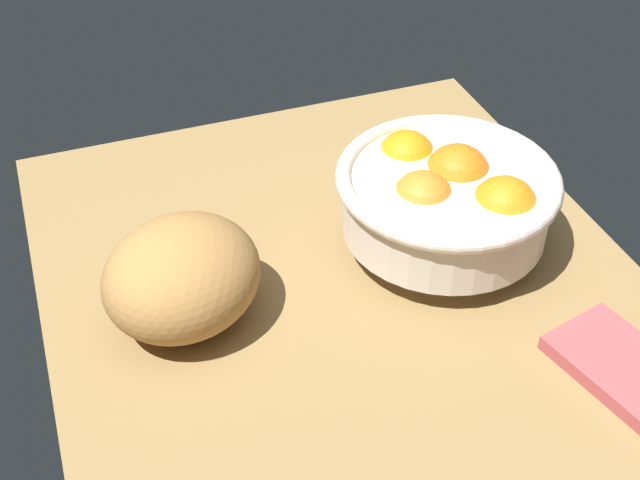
# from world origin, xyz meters

# --- Properties ---
(ground_plane) EXTENTS (0.78, 0.58, 0.03)m
(ground_plane) POSITION_xyz_m (0.00, 0.00, -0.01)
(ground_plane) COLOR olive
(fruit_bowl) EXTENTS (0.22, 0.22, 0.11)m
(fruit_bowl) POSITION_xyz_m (-0.08, 0.12, 0.06)
(fruit_bowl) COLOR silver
(fruit_bowl) RESTS_ON ground
(bread_loaf) EXTENTS (0.20, 0.20, 0.10)m
(bread_loaf) POSITION_xyz_m (-0.07, -0.16, 0.05)
(bread_loaf) COLOR #AE7B41
(bread_loaf) RESTS_ON ground
(napkin_folded) EXTENTS (0.14, 0.11, 0.01)m
(napkin_folded) POSITION_xyz_m (0.14, 0.19, 0.01)
(napkin_folded) COLOR #B04C4E
(napkin_folded) RESTS_ON ground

